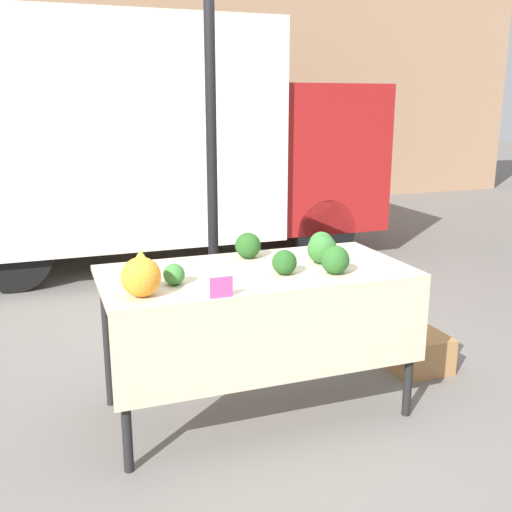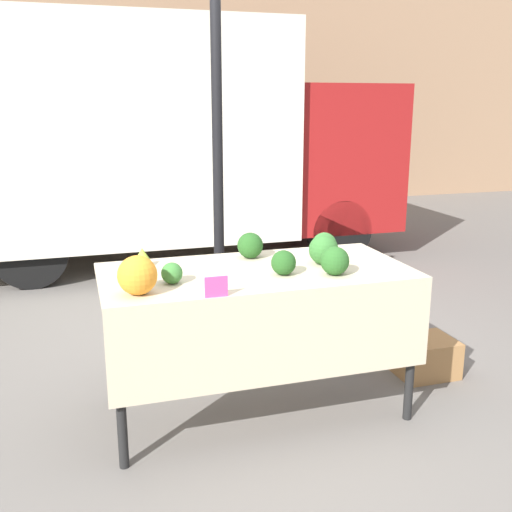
% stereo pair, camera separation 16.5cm
% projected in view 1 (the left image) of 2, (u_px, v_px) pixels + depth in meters
% --- Properties ---
extents(ground_plane, '(40.00, 40.00, 0.00)m').
position_uv_depth(ground_plane, '(256.00, 409.00, 3.58)').
color(ground_plane, slate).
extents(building_facade, '(16.00, 0.60, 4.85)m').
position_uv_depth(building_facade, '(99.00, 61.00, 9.72)').
color(building_facade, '#9E7A5B').
rests_on(building_facade, ground_plane).
extents(tent_pole, '(0.07, 0.07, 2.43)m').
position_uv_depth(tent_pole, '(212.00, 189.00, 4.00)').
color(tent_pole, black).
rests_on(tent_pole, ground_plane).
extents(parked_truck, '(4.91, 2.03, 2.62)m').
position_uv_depth(parked_truck, '(146.00, 138.00, 6.74)').
color(parked_truck, silver).
rests_on(parked_truck, ground_plane).
extents(market_table, '(1.73, 0.84, 0.87)m').
position_uv_depth(market_table, '(260.00, 292.00, 3.33)').
color(market_table, beige).
rests_on(market_table, ground_plane).
extents(orange_cauliflower, '(0.20, 0.20, 0.20)m').
position_uv_depth(orange_cauliflower, '(141.00, 277.00, 2.88)').
color(orange_cauliflower, orange).
rests_on(orange_cauliflower, market_table).
extents(romanesco_head, '(0.13, 0.13, 0.11)m').
position_uv_depth(romanesco_head, '(141.00, 259.00, 3.39)').
color(romanesco_head, '#93B238').
rests_on(romanesco_head, market_table).
extents(broccoli_head_0, '(0.16, 0.16, 0.16)m').
position_uv_depth(broccoli_head_0, '(335.00, 260.00, 3.26)').
color(broccoli_head_0, '#285B23').
rests_on(broccoli_head_0, market_table).
extents(broccoli_head_1, '(0.11, 0.11, 0.11)m').
position_uv_depth(broccoli_head_1, '(174.00, 274.00, 3.07)').
color(broccoli_head_1, '#387533').
rests_on(broccoli_head_1, market_table).
extents(broccoli_head_2, '(0.17, 0.17, 0.17)m').
position_uv_depth(broccoli_head_2, '(322.00, 249.00, 3.47)').
color(broccoli_head_2, '#336B2D').
rests_on(broccoli_head_2, market_table).
extents(broccoli_head_3, '(0.14, 0.14, 0.14)m').
position_uv_depth(broccoli_head_3, '(284.00, 262.00, 3.25)').
color(broccoli_head_3, '#23511E').
rests_on(broccoli_head_3, market_table).
extents(broccoli_head_4, '(0.16, 0.16, 0.16)m').
position_uv_depth(broccoli_head_4, '(248.00, 246.00, 3.59)').
color(broccoli_head_4, '#23511E').
rests_on(broccoli_head_4, market_table).
extents(broccoli_head_5, '(0.15, 0.15, 0.15)m').
position_uv_depth(broccoli_head_5, '(321.00, 244.00, 3.65)').
color(broccoli_head_5, '#387533').
rests_on(broccoli_head_5, market_table).
extents(price_sign, '(0.11, 0.01, 0.10)m').
position_uv_depth(price_sign, '(221.00, 287.00, 2.87)').
color(price_sign, '#EF4793').
rests_on(price_sign, market_table).
extents(produce_crate, '(0.38, 0.33, 0.25)m').
position_uv_depth(produce_crate, '(418.00, 353.00, 4.07)').
color(produce_crate, '#9E7042').
rests_on(produce_crate, ground_plane).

